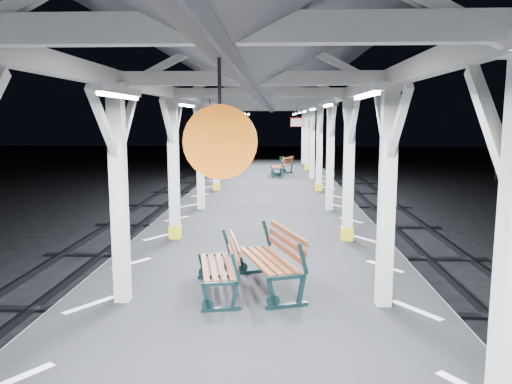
# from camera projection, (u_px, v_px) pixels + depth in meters

# --- Properties ---
(ground) EXTENTS (120.00, 120.00, 0.00)m
(ground) POSITION_uv_depth(u_px,v_px,m) (257.00, 314.00, 9.79)
(ground) COLOR black
(ground) RESTS_ON ground
(platform) EXTENTS (6.00, 50.00, 1.00)m
(platform) POSITION_uv_depth(u_px,v_px,m) (257.00, 290.00, 9.72)
(platform) COLOR black
(platform) RESTS_ON ground
(hazard_stripes_left) EXTENTS (1.00, 48.00, 0.01)m
(hazard_stripes_left) POSITION_uv_depth(u_px,v_px,m) (132.00, 263.00, 9.75)
(hazard_stripes_left) COLOR silver
(hazard_stripes_left) RESTS_ON platform
(hazard_stripes_right) EXTENTS (1.00, 48.00, 0.01)m
(hazard_stripes_right) POSITION_uv_depth(u_px,v_px,m) (385.00, 266.00, 9.54)
(hazard_stripes_right) COLOR silver
(hazard_stripes_right) RESTS_ON platform
(track_left) EXTENTS (2.20, 60.00, 0.16)m
(track_left) POSITION_uv_depth(u_px,v_px,m) (8.00, 306.00, 9.99)
(track_left) COLOR #2D2D33
(track_left) RESTS_ON ground
(canopy) EXTENTS (5.40, 49.00, 4.65)m
(canopy) POSITION_uv_depth(u_px,v_px,m) (257.00, 77.00, 9.11)
(canopy) COLOR silver
(canopy) RESTS_ON platform
(bench_near) EXTENTS (1.23, 1.95, 0.99)m
(bench_near) POSITION_uv_depth(u_px,v_px,m) (275.00, 258.00, 8.24)
(bench_near) COLOR #122A2B
(bench_near) RESTS_ON platform
(bench_mid) EXTENTS (0.89, 1.72, 0.89)m
(bench_mid) POSITION_uv_depth(u_px,v_px,m) (223.00, 265.00, 8.03)
(bench_mid) COLOR #122A2B
(bench_mid) RESTS_ON platform
(bench_far) EXTENTS (0.70, 1.71, 0.91)m
(bench_far) POSITION_uv_depth(u_px,v_px,m) (279.00, 166.00, 24.48)
(bench_far) COLOR #122A2B
(bench_far) RESTS_ON platform
(bench_extra) EXTENTS (1.14, 1.76, 0.90)m
(bench_extra) POSITION_uv_depth(u_px,v_px,m) (285.00, 165.00, 25.23)
(bench_extra) COLOR #122A2B
(bench_extra) RESTS_ON platform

